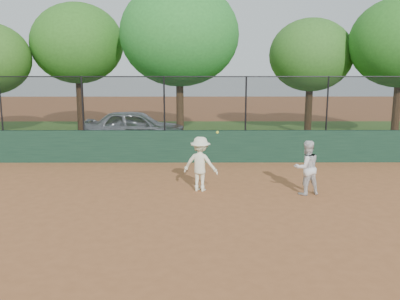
{
  "coord_description": "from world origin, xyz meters",
  "views": [
    {
      "loc": [
        0.75,
        -10.36,
        3.64
      ],
      "look_at": [
        0.8,
        2.2,
        1.2
      ],
      "focal_mm": 40.0,
      "sensor_mm": 36.0,
      "label": 1
    }
  ],
  "objects_px": {
    "parked_car": "(135,127)",
    "player_second": "(306,168)",
    "player_main": "(200,164)",
    "tree_3": "(311,55)",
    "tree_2": "(179,35)",
    "tree_1": "(77,44)"
  },
  "relations": [
    {
      "from": "player_second",
      "to": "player_main",
      "type": "xyz_separation_m",
      "value": [
        -2.98,
        0.37,
        0.02
      ]
    },
    {
      "from": "player_second",
      "to": "tree_3",
      "type": "bearing_deg",
      "value": -119.07
    },
    {
      "from": "tree_2",
      "to": "tree_3",
      "type": "bearing_deg",
      "value": 14.17
    },
    {
      "from": "player_main",
      "to": "tree_1",
      "type": "relative_size",
      "value": 0.27
    },
    {
      "from": "player_second",
      "to": "tree_3",
      "type": "height_order",
      "value": "tree_3"
    },
    {
      "from": "parked_car",
      "to": "tree_3",
      "type": "xyz_separation_m",
      "value": [
        8.6,
        2.62,
        3.27
      ]
    },
    {
      "from": "player_main",
      "to": "tree_3",
      "type": "distance_m",
      "value": 12.28
    },
    {
      "from": "player_second",
      "to": "tree_3",
      "type": "xyz_separation_m",
      "value": [
        2.66,
        10.79,
        3.28
      ]
    },
    {
      "from": "parked_car",
      "to": "player_second",
      "type": "height_order",
      "value": "parked_car"
    },
    {
      "from": "tree_3",
      "to": "player_main",
      "type": "bearing_deg",
      "value": -118.42
    },
    {
      "from": "parked_car",
      "to": "player_second",
      "type": "distance_m",
      "value": 10.1
    },
    {
      "from": "parked_car",
      "to": "tree_1",
      "type": "height_order",
      "value": "tree_1"
    },
    {
      "from": "player_main",
      "to": "tree_3",
      "type": "xyz_separation_m",
      "value": [
        5.64,
        10.41,
        3.26
      ]
    },
    {
      "from": "parked_car",
      "to": "player_main",
      "type": "relative_size",
      "value": 2.53
    },
    {
      "from": "parked_car",
      "to": "tree_3",
      "type": "relative_size",
      "value": 0.78
    },
    {
      "from": "parked_car",
      "to": "player_second",
      "type": "xyz_separation_m",
      "value": [
        5.94,
        -8.17,
        -0.01
      ]
    },
    {
      "from": "player_main",
      "to": "tree_2",
      "type": "bearing_deg",
      "value": 96.11
    },
    {
      "from": "player_second",
      "to": "tree_1",
      "type": "relative_size",
      "value": 0.23
    },
    {
      "from": "parked_car",
      "to": "tree_2",
      "type": "distance_m",
      "value": 4.74
    },
    {
      "from": "tree_3",
      "to": "tree_2",
      "type": "bearing_deg",
      "value": -165.83
    },
    {
      "from": "player_second",
      "to": "player_main",
      "type": "height_order",
      "value": "player_main"
    },
    {
      "from": "tree_2",
      "to": "tree_1",
      "type": "bearing_deg",
      "value": 162.32
    }
  ]
}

